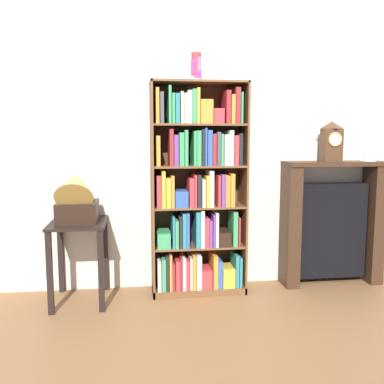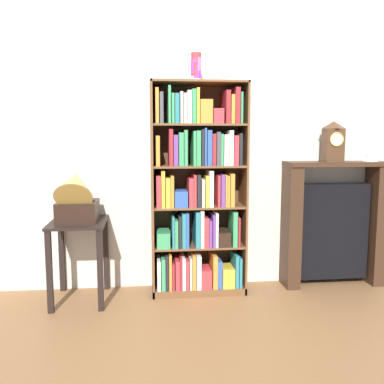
% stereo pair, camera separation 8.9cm
% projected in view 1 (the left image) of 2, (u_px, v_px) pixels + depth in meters
% --- Properties ---
extents(ground_plane, '(7.65, 6.40, 0.02)m').
position_uv_depth(ground_plane, '(200.00, 297.00, 3.64)').
color(ground_plane, brown).
extents(wall_back, '(4.65, 0.08, 2.62)m').
position_uv_depth(wall_back, '(209.00, 143.00, 3.83)').
color(wall_back, beige).
rests_on(wall_back, ground).
extents(bookshelf, '(0.81, 0.34, 1.82)m').
position_uv_depth(bookshelf, '(198.00, 196.00, 3.65)').
color(bookshelf, brown).
rests_on(bookshelf, ground).
extents(cup_stack, '(0.09, 0.09, 0.23)m').
position_uv_depth(cup_stack, '(196.00, 67.00, 3.48)').
color(cup_stack, white).
rests_on(cup_stack, bookshelf).
extents(side_table_left, '(0.45, 0.55, 0.68)m').
position_uv_depth(side_table_left, '(79.00, 242.00, 3.47)').
color(side_table_left, black).
rests_on(side_table_left, ground).
extents(gramophone, '(0.32, 0.47, 0.51)m').
position_uv_depth(gramophone, '(76.00, 197.00, 3.37)').
color(gramophone, black).
rests_on(gramophone, side_table_left).
extents(fireplace_mantel, '(0.93, 0.28, 1.14)m').
position_uv_depth(fireplace_mantel, '(331.00, 224.00, 3.92)').
color(fireplace_mantel, '#382316').
rests_on(fireplace_mantel, ground).
extents(mantel_clock, '(0.16, 0.15, 0.36)m').
position_uv_depth(mantel_clock, '(332.00, 141.00, 3.79)').
color(mantel_clock, '#472D1C').
rests_on(mantel_clock, fireplace_mantel).
extents(teacup_with_saucer, '(0.14, 0.14, 0.06)m').
position_uv_depth(teacup_with_saucer, '(368.00, 158.00, 3.86)').
color(teacup_with_saucer, white).
rests_on(teacup_with_saucer, fireplace_mantel).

